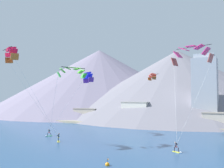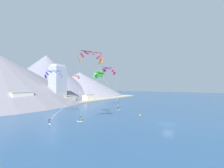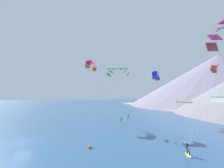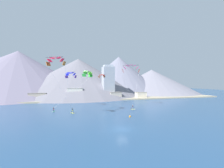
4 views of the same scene
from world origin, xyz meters
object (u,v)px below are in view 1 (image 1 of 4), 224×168
parafoil_kite_distant_low_drift (88,76)px  race_marker_buoy (107,164)px  kitesurfer_near_lead (58,139)px  parafoil_kite_distant_high_outer (152,76)px  kitesurfer_near_trail (177,149)px  parafoil_kite_mid_center (72,72)px  parafoil_kite_near_lead (11,54)px  parafoil_kite_near_trail (191,53)px  kitesurfer_mid_center (48,134)px

parafoil_kite_distant_low_drift → race_marker_buoy: parafoil_kite_distant_low_drift is taller
kitesurfer_near_lead → parafoil_kite_distant_high_outer: bearing=50.3°
kitesurfer_near_lead → parafoil_kite_distant_high_outer: parafoil_kite_distant_high_outer is taller
parafoil_kite_distant_high_outer → parafoil_kite_distant_low_drift: bearing=-158.1°
kitesurfer_near_trail → parafoil_kite_mid_center: 22.29m
parafoil_kite_near_lead → parafoil_kite_distant_high_outer: parafoil_kite_near_lead is taller
parafoil_kite_near_trail → kitesurfer_near_lead: bearing=-164.8°
parafoil_kite_near_trail → race_marker_buoy: size_ratio=16.21×
kitesurfer_near_lead → kitesurfer_near_trail: bearing=2.0°
kitesurfer_mid_center → race_marker_buoy: kitesurfer_mid_center is taller
race_marker_buoy → kitesurfer_near_lead: bearing=146.7°
parafoil_kite_mid_center → kitesurfer_near_lead: bearing=152.4°
parafoil_kite_mid_center → parafoil_kite_near_trail: bearing=25.3°
kitesurfer_near_trail → parafoil_kite_distant_high_outer: bearing=119.4°
kitesurfer_mid_center → parafoil_kite_near_lead: size_ratio=0.11×
kitesurfer_mid_center → parafoil_kite_distant_low_drift: 16.04m
parafoil_kite_near_trail → kitesurfer_near_trail: bearing=-104.2°
kitesurfer_near_trail → race_marker_buoy: (-6.31, -11.65, -0.36)m
parafoil_kite_distant_low_drift → race_marker_buoy: bearing=-52.4°
parafoil_kite_mid_center → kitesurfer_mid_center: bearing=148.5°
parafoil_kite_distant_high_outer → race_marker_buoy: parafoil_kite_distant_high_outer is taller
kitesurfer_near_trail → parafoil_kite_mid_center: size_ratio=0.13×
parafoil_kite_near_lead → parafoil_kite_near_trail: bearing=26.7°
parafoil_kite_near_trail → parafoil_kite_mid_center: (-19.41, -9.18, -3.29)m
race_marker_buoy → parafoil_kite_near_trail: bearing=66.0°
parafoil_kite_near_lead → parafoil_kite_near_trail: 32.23m
parafoil_kite_distant_high_outer → race_marker_buoy: (2.66, -27.57, -13.47)m
parafoil_kite_mid_center → parafoil_kite_distant_high_outer: size_ratio=3.53×
parafoil_kite_mid_center → parafoil_kite_distant_low_drift: parafoil_kite_distant_low_drift is taller
parafoil_kite_near_lead → parafoil_kite_distant_low_drift: parafoil_kite_near_lead is taller
parafoil_kite_near_lead → parafoil_kite_near_trail: (28.79, 14.48, 0.13)m
kitesurfer_mid_center → kitesurfer_near_trail: bearing=-6.9°
kitesurfer_near_lead → parafoil_kite_distant_low_drift: (-0.32, 11.03, 13.19)m
parafoil_kite_mid_center → parafoil_kite_near_lead: bearing=-150.6°
kitesurfer_mid_center → race_marker_buoy: (22.89, -15.18, -0.28)m
kitesurfer_near_lead → parafoil_kite_mid_center: bearing=-27.6°
kitesurfer_mid_center → parafoil_kite_mid_center: 18.44m
parafoil_kite_near_lead → kitesurfer_mid_center: bearing=98.7°
kitesurfer_mid_center → parafoil_kite_distant_high_outer: bearing=31.5°
kitesurfer_near_lead → kitesurfer_mid_center: (-6.35, 4.34, -0.07)m
parafoil_kite_mid_center → parafoil_kite_distant_low_drift: (-5.23, 13.60, 0.39)m
kitesurfer_near_trail → parafoil_kite_mid_center: (-17.94, -3.38, 12.79)m
kitesurfer_near_lead → parafoil_kite_near_lead: 18.35m
parafoil_kite_near_trail → parafoil_kite_mid_center: 21.72m
kitesurfer_mid_center → parafoil_kite_near_lead: (1.87, -12.20, 16.03)m
kitesurfer_near_trail → parafoil_kite_distant_low_drift: 28.55m
parafoil_kite_near_lead → parafoil_kite_distant_high_outer: bearing=53.3°
parafoil_kite_distant_high_outer → parafoil_kite_distant_low_drift: parafoil_kite_distant_low_drift is taller
parafoil_kite_mid_center → parafoil_kite_distant_high_outer: 21.28m
kitesurfer_near_trail → race_marker_buoy: size_ratio=1.70×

